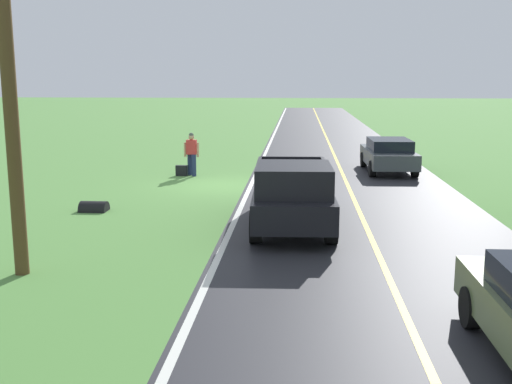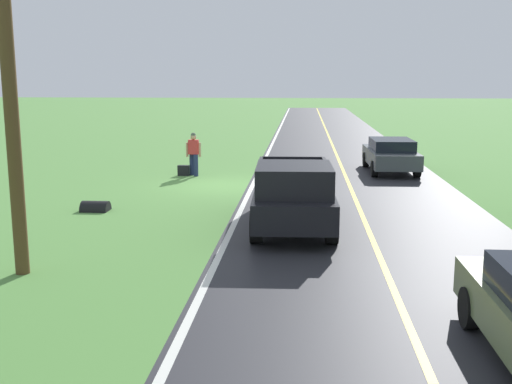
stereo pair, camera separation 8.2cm
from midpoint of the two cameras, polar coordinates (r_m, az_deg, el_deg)
name	(u,v)px [view 1 (the left image)]	position (r m, az deg, el deg)	size (l,w,h in m)	color
ground_plane	(223,185)	(22.79, -3.15, 0.61)	(200.00, 200.00, 0.00)	#568E42
road_surface	(348,187)	(22.69, 8.44, 0.46)	(7.51, 120.00, 0.00)	#28282D
lane_edge_line	(251,186)	(22.69, -0.60, 0.59)	(0.16, 117.60, 0.00)	silver
lane_centre_line	(348,187)	(22.69, 8.44, 0.47)	(0.14, 117.60, 0.00)	gold
hitchhiker_walking	(192,152)	(25.08, -6.06, 3.74)	(0.62, 0.52, 1.75)	navy
suitcase_carried	(182,171)	(25.19, -7.00, 1.98)	(0.20, 0.46, 0.42)	black
pickup_truck_passing	(293,193)	(16.07, 3.26, -0.08)	(2.22, 5.46, 1.82)	black
sedan_near_oncoming	(389,154)	(26.52, 12.07, 3.44)	(2.00, 4.44, 1.41)	#4C5156
utility_pole_roadside	(7,60)	(12.94, -22.20, 11.24)	(0.28, 0.28, 8.51)	brown
drainage_culvert	(94,211)	(19.05, -14.86, -1.71)	(0.60, 0.60, 0.80)	black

